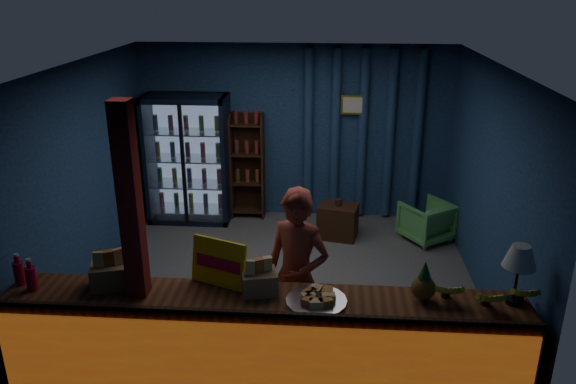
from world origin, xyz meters
name	(u,v)px	position (x,y,z in m)	size (l,w,h in m)	color
ground	(283,283)	(0.00, 0.00, 0.00)	(4.60, 4.60, 0.00)	#515154
room_walls	(282,159)	(0.00, 0.00, 1.57)	(4.60, 4.60, 4.60)	navy
counter	(264,346)	(0.00, -1.91, 0.48)	(4.40, 0.57, 0.99)	brown
support_post	(136,256)	(-1.05, -1.90, 1.30)	(0.16, 0.16, 2.60)	maroon
beverage_cooler	(190,159)	(-1.55, 1.92, 0.93)	(1.20, 0.62, 1.90)	black
bottle_shelf	(248,166)	(-0.70, 2.06, 0.79)	(0.50, 0.28, 1.60)	#3B1C12
curtain_folds	(362,135)	(1.00, 2.14, 1.30)	(1.74, 0.14, 2.50)	navy
framed_picture	(353,105)	(0.85, 2.10, 1.75)	(0.36, 0.04, 0.28)	gold
shopkeeper	(297,277)	(0.25, -1.35, 0.85)	(0.62, 0.41, 1.71)	#943628
green_chair	(426,221)	(1.90, 1.37, 0.28)	(0.60, 0.62, 0.56)	#59B25A
side_table	(338,221)	(0.67, 1.36, 0.24)	(0.60, 0.49, 0.58)	#3B1C12
yellow_sign	(219,263)	(-0.40, -1.70, 1.16)	(0.52, 0.29, 0.41)	yellow
soda_bottles	(25,275)	(-2.05, -1.88, 1.07)	(0.24, 0.17, 0.29)	#B40C26
snack_box_left	(111,273)	(-1.33, -1.79, 1.07)	(0.38, 0.34, 0.34)	#A3844F
snack_box_centre	(259,280)	(-0.04, -1.80, 1.06)	(0.34, 0.30, 0.31)	#A3844F
pastry_tray	(316,299)	(0.45, -1.94, 0.98)	(0.51, 0.51, 0.08)	silver
banana_bunches	(486,293)	(1.82, -1.84, 1.04)	(0.86, 0.32, 0.19)	yellow
table_lamp	(520,259)	(2.05, -1.83, 1.36)	(0.27, 0.27, 0.52)	black
pineapple	(424,284)	(1.32, -1.83, 1.09)	(0.20, 0.20, 0.35)	brown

